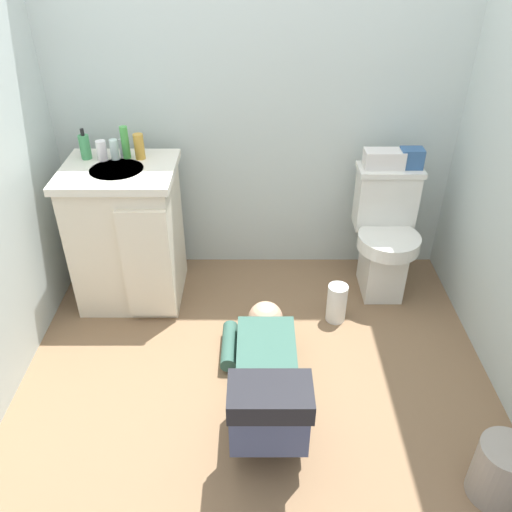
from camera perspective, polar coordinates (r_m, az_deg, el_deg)
The scene contains 15 objects.
ground_plane at distance 2.71m, azimuth -0.23°, elevation -12.41°, with size 2.82×2.96×0.04m, color #816245.
wall_back at distance 3.00m, azimuth -0.31°, elevation 19.44°, with size 2.48×0.08×2.40m, color silver.
toilet at distance 3.11m, azimuth 13.71°, elevation 2.33°, with size 0.36×0.46×0.75m.
vanity_cabinet at distance 3.02m, azimuth -14.13°, elevation 2.35°, with size 0.60×0.53×0.82m.
faucet at distance 2.95m, azimuth -14.83°, elevation 11.35°, with size 0.02×0.02×0.10m, color silver.
person_plumber at distance 2.40m, azimuth 0.89°, elevation -13.35°, with size 0.39×1.06×0.52m.
tissue_box at distance 2.99m, azimuth 13.60°, elevation 10.35°, with size 0.22×0.11×0.10m, color silver.
toiletry_bag at distance 3.02m, azimuth 16.42°, elevation 10.31°, with size 0.12×0.09×0.11m, color #33598C.
soap_dispenser at distance 2.98m, azimuth -18.57°, elevation 11.31°, with size 0.06×0.06×0.17m.
bottle_white at distance 2.94m, azimuth -16.88°, elevation 11.00°, with size 0.05×0.05×0.11m, color white.
bottle_clear at distance 2.93m, azimuth -15.60°, elevation 11.18°, with size 0.04×0.04×0.11m, color silver.
bottle_green at distance 2.92m, azimuth -14.47°, elevation 11.96°, with size 0.04×0.04×0.17m, color green.
bottle_amber at distance 2.90m, azimuth -13.00°, elevation 11.62°, with size 0.05×0.05×0.14m, color gold.
trash_can at distance 2.36m, azimuth 25.01°, elevation -20.56°, with size 0.21×0.21×0.28m, color gray.
paper_towel_roll at distance 2.94m, azimuth 8.61°, elevation -5.10°, with size 0.11×0.11×0.23m, color white.
Camera 1 is at (0.00, -1.89, 1.93)m, focal length 36.40 mm.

